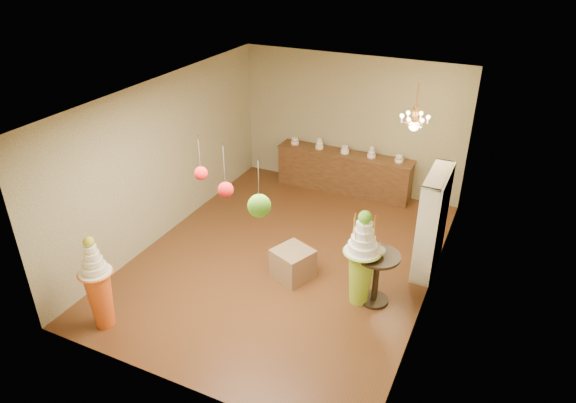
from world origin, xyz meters
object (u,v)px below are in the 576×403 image
at_px(pedestal_green, 361,265).
at_px(sideboard, 344,171).
at_px(pedestal_orange, 99,291).
at_px(round_table, 377,272).

bearing_deg(pedestal_green, sideboard, 113.47).
bearing_deg(sideboard, pedestal_orange, -106.64).
height_order(pedestal_orange, sideboard, pedestal_orange).
xyz_separation_m(sideboard, round_table, (1.78, -3.49, 0.09)).
bearing_deg(pedestal_green, pedestal_orange, -146.83).
distance_m(pedestal_orange, round_table, 4.15).
relative_size(pedestal_orange, sideboard, 0.51).
xyz_separation_m(pedestal_green, pedestal_orange, (-3.27, -2.14, -0.09)).
bearing_deg(round_table, pedestal_orange, -147.33).
xyz_separation_m(pedestal_green, sideboard, (-1.56, 3.59, -0.22)).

